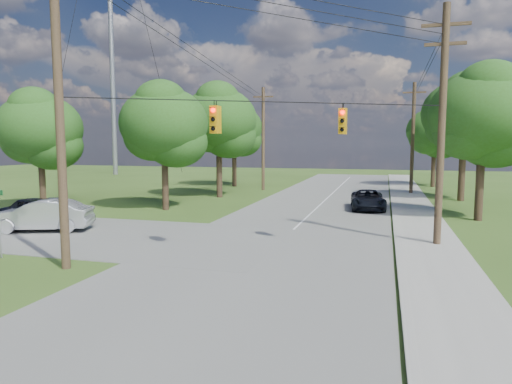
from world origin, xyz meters
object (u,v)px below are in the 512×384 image
(pole_sw, at_px, (59,96))
(pole_north_e, at_px, (413,137))
(car_cross_silver, at_px, (42,215))
(pole_ne, at_px, (442,123))
(car_cross_dark, at_px, (30,210))
(car_main_north, at_px, (368,200))
(pole_north_w, at_px, (263,138))

(pole_sw, xyz_separation_m, pole_north_e, (13.50, 29.60, -1.10))
(car_cross_silver, bearing_deg, pole_ne, 75.78)
(pole_ne, height_order, car_cross_silver, pole_ne)
(pole_ne, height_order, car_cross_dark, pole_ne)
(car_cross_dark, xyz_separation_m, car_main_north, (18.14, 11.19, -0.13))
(pole_north_w, height_order, car_cross_dark, pole_north_w)
(pole_sw, xyz_separation_m, pole_north_w, (-0.40, 29.60, -1.10))
(pole_ne, distance_m, car_cross_dark, 22.04)
(car_cross_dark, bearing_deg, car_main_north, 136.42)
(car_main_north, bearing_deg, pole_ne, -77.61)
(pole_north_w, bearing_deg, car_cross_silver, -102.98)
(car_cross_silver, bearing_deg, pole_north_e, 120.97)
(pole_north_e, height_order, car_cross_dark, pole_north_e)
(pole_north_w, relative_size, car_cross_dark, 2.15)
(pole_ne, xyz_separation_m, car_cross_silver, (-19.43, -1.97, -4.61))
(pole_sw, bearing_deg, pole_north_w, 90.77)
(car_cross_dark, bearing_deg, car_cross_silver, 68.35)
(pole_sw, xyz_separation_m, car_cross_silver, (-5.93, 5.63, -5.37))
(pole_north_e, bearing_deg, car_main_north, -106.86)
(pole_north_e, bearing_deg, pole_north_w, 180.00)
(pole_sw, height_order, pole_ne, pole_sw)
(pole_north_e, xyz_separation_m, car_main_north, (-3.40, -11.22, -4.43))
(pole_ne, relative_size, pole_north_e, 1.05)
(car_main_north, bearing_deg, pole_north_w, 128.00)
(pole_ne, distance_m, pole_north_w, 26.03)
(pole_north_w, bearing_deg, pole_ne, -57.71)
(pole_ne, bearing_deg, pole_north_e, 90.00)
(car_cross_dark, relative_size, car_cross_silver, 0.93)
(pole_north_w, relative_size, car_cross_silver, 1.99)
(pole_north_e, relative_size, car_cross_silver, 1.99)
(pole_sw, relative_size, pole_north_w, 1.20)
(pole_sw, bearing_deg, pole_north_e, 65.48)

